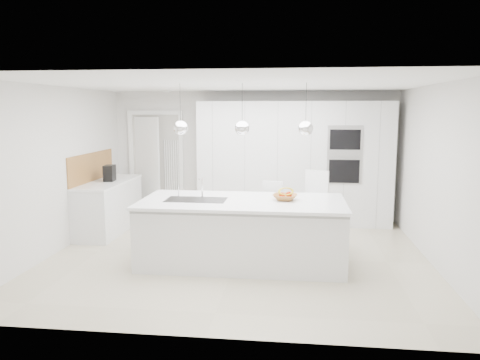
# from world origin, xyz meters

# --- Properties ---
(floor) EXTENTS (5.50, 5.50, 0.00)m
(floor) POSITION_xyz_m (0.00, 0.00, 0.00)
(floor) COLOR #C2B799
(floor) RESTS_ON ground
(wall_back) EXTENTS (5.50, 0.00, 5.50)m
(wall_back) POSITION_xyz_m (0.00, 2.50, 1.25)
(wall_back) COLOR silver
(wall_back) RESTS_ON ground
(wall_left) EXTENTS (0.00, 5.00, 5.00)m
(wall_left) POSITION_xyz_m (-2.75, 0.00, 1.25)
(wall_left) COLOR silver
(wall_left) RESTS_ON ground
(ceiling) EXTENTS (5.50, 5.50, 0.00)m
(ceiling) POSITION_xyz_m (0.00, 0.00, 2.50)
(ceiling) COLOR white
(ceiling) RESTS_ON wall_back
(tall_cabinets) EXTENTS (3.60, 0.60, 2.30)m
(tall_cabinets) POSITION_xyz_m (0.80, 2.20, 1.15)
(tall_cabinets) COLOR silver
(tall_cabinets) RESTS_ON floor
(oven_stack) EXTENTS (0.62, 0.04, 1.05)m
(oven_stack) POSITION_xyz_m (1.70, 1.89, 1.35)
(oven_stack) COLOR #A5A5A8
(oven_stack) RESTS_ON tall_cabinets
(doorway_frame) EXTENTS (1.11, 0.08, 2.13)m
(doorway_frame) POSITION_xyz_m (-1.95, 2.47, 1.02)
(doorway_frame) COLOR white
(doorway_frame) RESTS_ON floor
(hallway_door) EXTENTS (0.76, 0.38, 2.00)m
(hallway_door) POSITION_xyz_m (-2.20, 2.42, 1.00)
(hallway_door) COLOR white
(hallway_door) RESTS_ON floor
(radiator) EXTENTS (0.32, 0.04, 1.40)m
(radiator) POSITION_xyz_m (-1.63, 2.46, 0.85)
(radiator) COLOR white
(radiator) RESTS_ON floor
(left_base_cabinets) EXTENTS (0.60, 1.80, 0.86)m
(left_base_cabinets) POSITION_xyz_m (-2.45, 1.20, 0.43)
(left_base_cabinets) COLOR silver
(left_base_cabinets) RESTS_ON floor
(left_worktop) EXTENTS (0.62, 1.82, 0.04)m
(left_worktop) POSITION_xyz_m (-2.45, 1.20, 0.88)
(left_worktop) COLOR white
(left_worktop) RESTS_ON left_base_cabinets
(oak_backsplash) EXTENTS (0.02, 1.80, 0.50)m
(oak_backsplash) POSITION_xyz_m (-2.74, 1.20, 1.15)
(oak_backsplash) COLOR #A57038
(oak_backsplash) RESTS_ON wall_left
(island_base) EXTENTS (2.80, 1.20, 0.86)m
(island_base) POSITION_xyz_m (0.10, -0.30, 0.43)
(island_base) COLOR silver
(island_base) RESTS_ON floor
(island_worktop) EXTENTS (2.84, 1.40, 0.04)m
(island_worktop) POSITION_xyz_m (0.10, -0.25, 0.88)
(island_worktop) COLOR white
(island_worktop) RESTS_ON island_base
(island_sink) EXTENTS (0.84, 0.44, 0.18)m
(island_sink) POSITION_xyz_m (-0.55, -0.30, 0.82)
(island_sink) COLOR #3F3F42
(island_sink) RESTS_ON island_worktop
(island_tap) EXTENTS (0.02, 0.02, 0.30)m
(island_tap) POSITION_xyz_m (-0.50, -0.10, 1.05)
(island_tap) COLOR white
(island_tap) RESTS_ON island_worktop
(pendant_left) EXTENTS (0.20, 0.20, 0.20)m
(pendant_left) POSITION_xyz_m (-0.75, -0.30, 1.90)
(pendant_left) COLOR white
(pendant_left) RESTS_ON ceiling
(pendant_mid) EXTENTS (0.20, 0.20, 0.20)m
(pendant_mid) POSITION_xyz_m (0.10, -0.30, 1.90)
(pendant_mid) COLOR white
(pendant_mid) RESTS_ON ceiling
(pendant_right) EXTENTS (0.20, 0.20, 0.20)m
(pendant_right) POSITION_xyz_m (0.95, -0.30, 1.90)
(pendant_right) COLOR white
(pendant_right) RESTS_ON ceiling
(fruit_bowl) EXTENTS (0.38, 0.38, 0.08)m
(fruit_bowl) POSITION_xyz_m (0.69, -0.18, 0.94)
(fruit_bowl) COLOR #A57038
(fruit_bowl) RESTS_ON island_worktop
(espresso_machine) EXTENTS (0.20, 0.28, 0.28)m
(espresso_machine) POSITION_xyz_m (-2.43, 1.24, 1.04)
(espresso_machine) COLOR black
(espresso_machine) RESTS_ON left_worktop
(bar_stool_left) EXTENTS (0.43, 0.53, 1.02)m
(bar_stool_left) POSITION_xyz_m (0.47, 0.54, 0.51)
(bar_stool_left) COLOR white
(bar_stool_left) RESTS_ON floor
(bar_stool_right) EXTENTS (0.57, 0.65, 1.20)m
(bar_stool_right) POSITION_xyz_m (1.17, 0.58, 0.60)
(bar_stool_right) COLOR white
(bar_stool_right) RESTS_ON floor
(apple_a) EXTENTS (0.07, 0.07, 0.07)m
(apple_a) POSITION_xyz_m (0.64, -0.16, 0.97)
(apple_a) COLOR #B92703
(apple_a) RESTS_ON fruit_bowl
(apple_b) EXTENTS (0.09, 0.09, 0.09)m
(apple_b) POSITION_xyz_m (0.74, -0.14, 0.97)
(apple_b) COLOR #B92703
(apple_b) RESTS_ON fruit_bowl
(apple_c) EXTENTS (0.07, 0.07, 0.07)m
(apple_c) POSITION_xyz_m (0.66, -0.21, 0.96)
(apple_c) COLOR #B92703
(apple_c) RESTS_ON fruit_bowl
(banana_bunch) EXTENTS (0.26, 0.18, 0.23)m
(banana_bunch) POSITION_xyz_m (0.70, -0.19, 1.02)
(banana_bunch) COLOR yellow
(banana_bunch) RESTS_ON fruit_bowl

